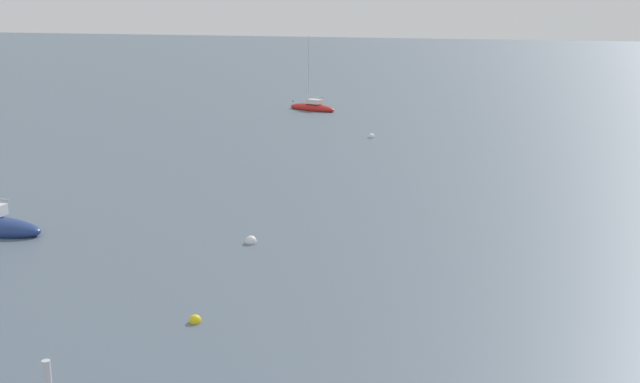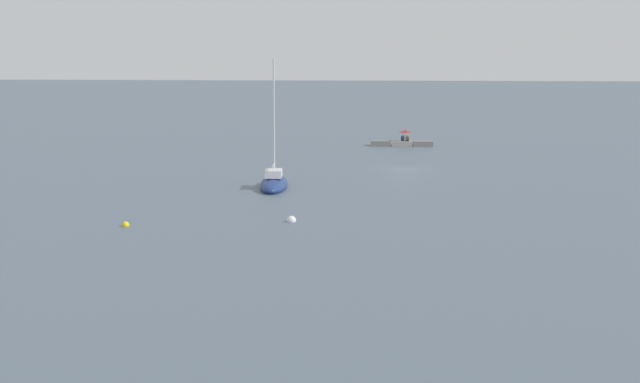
% 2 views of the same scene
% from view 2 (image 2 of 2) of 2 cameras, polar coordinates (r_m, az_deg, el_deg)
% --- Properties ---
extents(ground_plane, '(500.00, 500.00, 0.00)m').
position_cam_2_polar(ground_plane, '(88.79, 5.17, 1.36)').
color(ground_plane, slate).
extents(seawall_pier, '(7.29, 1.75, 0.60)m').
position_cam_2_polar(seawall_pier, '(110.40, 5.03, 2.95)').
color(seawall_pier, slate).
rests_on(seawall_pier, ground_plane).
extents(person_seated_brown_left, '(0.41, 0.61, 0.73)m').
position_cam_2_polar(person_seated_brown_left, '(110.17, 5.36, 3.23)').
color(person_seated_brown_left, '#1E2333').
rests_on(person_seated_brown_left, seawall_pier).
extents(person_seated_blue_right, '(0.41, 0.61, 0.73)m').
position_cam_2_polar(person_seated_blue_right, '(110.33, 5.07, 3.24)').
color(person_seated_blue_right, '#1E2333').
rests_on(person_seated_blue_right, seawall_pier).
extents(umbrella_open_red, '(1.48, 1.48, 1.31)m').
position_cam_2_polar(umbrella_open_red, '(110.19, 5.22, 3.69)').
color(umbrella_open_red, black).
rests_on(umbrella_open_red, seawall_pier).
extents(sailboat_navy_far, '(2.70, 7.90, 10.96)m').
position_cam_2_polar(sailboat_navy_far, '(76.65, -2.83, 0.51)').
color(sailboat_navy_far, navy).
rests_on(sailboat_navy_far, ground_plane).
extents(mooring_buoy_near, '(0.48, 0.48, 0.48)m').
position_cam_2_polar(mooring_buoy_near, '(61.34, -11.80, -2.02)').
color(mooring_buoy_near, yellow).
rests_on(mooring_buoy_near, ground_plane).
extents(mooring_buoy_mid, '(0.60, 0.60, 0.60)m').
position_cam_2_polar(mooring_buoy_mid, '(61.61, -1.76, -1.77)').
color(mooring_buoy_mid, white).
rests_on(mooring_buoy_mid, ground_plane).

